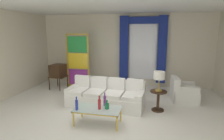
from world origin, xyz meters
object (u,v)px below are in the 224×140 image
at_px(bottle_amber_squat, 105,100).
at_px(armchair_white, 182,92).
at_px(couch_white_long, 106,96).
at_px(bottle_crystal_tall, 77,105).
at_px(coffee_table, 98,110).
at_px(bottle_blue_decanter, 107,106).
at_px(bottle_ruby_flask, 99,104).
at_px(round_side_table, 158,99).
at_px(vintage_tv, 58,71).
at_px(table_lamp_brass, 159,76).
at_px(peacock_figurine, 87,85).
at_px(stained_glass_divider, 78,62).

bearing_deg(bottle_amber_squat, armchair_white, 42.56).
height_order(couch_white_long, bottle_crystal_tall, couch_white_long).
bearing_deg(coffee_table, bottle_amber_squat, 58.57).
distance_m(bottle_blue_decanter, armchair_white, 2.97).
relative_size(bottle_blue_decanter, bottle_ruby_flask, 0.67).
bearing_deg(armchair_white, round_side_table, -128.60).
distance_m(vintage_tv, round_side_table, 4.14).
height_order(bottle_crystal_tall, table_lamp_brass, table_lamp_brass).
xyz_separation_m(coffee_table, bottle_ruby_flask, (0.06, -0.03, 0.18)).
relative_size(bottle_crystal_tall, peacock_figurine, 0.57).
xyz_separation_m(bottle_amber_squat, round_side_table, (1.34, 0.97, -0.20)).
bearing_deg(bottle_amber_squat, peacock_figurine, 119.79).
bearing_deg(couch_white_long, table_lamp_brass, -2.28).
relative_size(bottle_blue_decanter, armchair_white, 0.26).
bearing_deg(armchair_white, bottle_ruby_flask, -135.08).
bearing_deg(peacock_figurine, vintage_tv, -177.11).
xyz_separation_m(vintage_tv, table_lamp_brass, (3.89, -1.37, 0.30)).
xyz_separation_m(couch_white_long, bottle_amber_squat, (0.23, -1.03, 0.25)).
relative_size(armchair_white, stained_glass_divider, 0.39).
bearing_deg(round_side_table, bottle_crystal_tall, -144.58).
relative_size(coffee_table, peacock_figurine, 1.90).
relative_size(vintage_tv, armchair_white, 1.55).
bearing_deg(bottle_ruby_flask, bottle_amber_squat, 73.49).
relative_size(couch_white_long, peacock_figurine, 3.99).
bearing_deg(bottle_blue_decanter, table_lamp_brass, 42.63).
distance_m(coffee_table, round_side_table, 1.88).
bearing_deg(bottle_ruby_flask, vintage_tv, 133.92).
distance_m(coffee_table, peacock_figurine, 2.89).
bearing_deg(vintage_tv, armchair_white, -4.46).
distance_m(bottle_crystal_tall, armchair_white, 3.63).
bearing_deg(couch_white_long, peacock_figurine, 129.93).
distance_m(couch_white_long, peacock_figurine, 1.78).
relative_size(coffee_table, round_side_table, 1.91).
bearing_deg(bottle_ruby_flask, stained_glass_divider, 121.05).
bearing_deg(bottle_blue_decanter, couch_white_long, 105.17).
distance_m(couch_white_long, round_side_table, 1.57).
height_order(coffee_table, peacock_figurine, peacock_figurine).
height_order(couch_white_long, table_lamp_brass, table_lamp_brass).
xyz_separation_m(vintage_tv, stained_glass_divider, (0.70, 0.37, 0.33)).
relative_size(peacock_figurine, table_lamp_brass, 1.05).
bearing_deg(table_lamp_brass, round_side_table, -153.43).
bearing_deg(bottle_amber_squat, coffee_table, -121.43).
height_order(stained_glass_divider, round_side_table, stained_glass_divider).
bearing_deg(stained_glass_divider, bottle_crystal_tall, -68.07).
distance_m(armchair_white, peacock_figurine, 3.54).
distance_m(armchair_white, table_lamp_brass, 1.48).
bearing_deg(bottle_amber_squat, bottle_ruby_flask, -106.51).
xyz_separation_m(vintage_tv, armchair_white, (4.69, -0.37, -0.44)).
height_order(couch_white_long, bottle_amber_squat, couch_white_long).
distance_m(bottle_amber_squat, armchair_white, 2.92).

